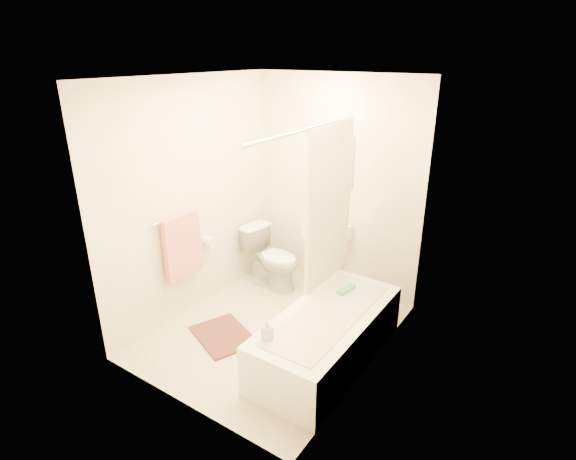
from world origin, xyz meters
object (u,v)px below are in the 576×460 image
Objects in this scene: sink at (327,254)px; soap_bottle at (267,330)px; bath_mat at (223,335)px; toilet at (273,258)px; bathtub at (328,336)px.

sink is 1.76m from soap_bottle.
soap_bottle is at bearing -22.09° from bath_mat.
toilet is 1.14× the size of bath_mat.
bathtub is (1.21, -0.84, -0.12)m from toilet.
toilet is 0.64m from sink.
bathtub is at bearing 68.91° from soap_bottle.
sink is 1.40× the size of bath_mat.
soap_bottle reaches higher than bathtub.
sink reaches higher than soap_bottle.
sink is at bearing -56.26° from toilet.
soap_bottle is (0.77, -0.31, 0.53)m from bath_mat.
bath_mat is at bearing -162.18° from toilet.
soap_bottle is (0.98, -1.43, 0.19)m from toilet.
soap_bottle is at bearing -67.84° from sink.
sink is at bearing 119.74° from bathtub.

